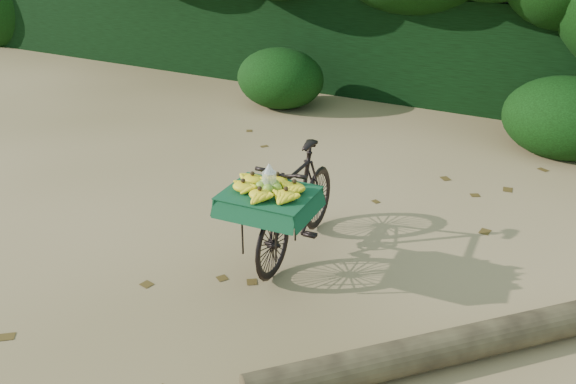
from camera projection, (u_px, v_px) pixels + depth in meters
The scene contains 6 objects.
ground at pixel (330, 267), 5.77m from camera, with size 80.00×80.00×0.00m, color tan.
vendor_bicycle at pixel (296, 202), 5.82m from camera, with size 0.81×1.84×1.07m.
fallen_log at pixel (481, 340), 4.59m from camera, with size 0.27×0.27×3.69m, color brown.
hedge_backdrop at pixel (491, 51), 10.39m from camera, with size 26.00×1.80×1.80m, color black.
bush_clumps at pixel (491, 111), 8.77m from camera, with size 8.80×1.70×0.90m, color black, non-canonical shape.
leaf_litter at pixel (357, 238), 6.29m from camera, with size 7.00×7.30×0.01m, color #4B3614, non-canonical shape.
Camera 1 is at (2.06, -4.51, 3.07)m, focal length 38.00 mm.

